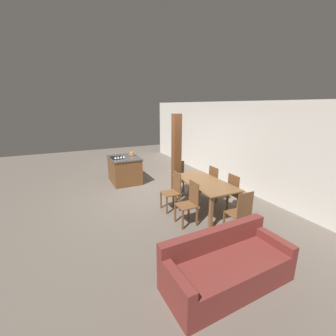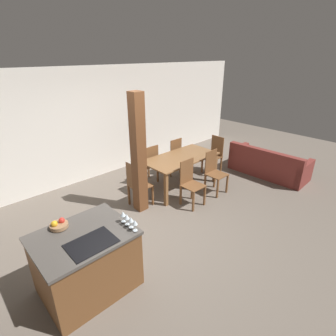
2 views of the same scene
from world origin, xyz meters
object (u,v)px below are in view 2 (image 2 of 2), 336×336
at_px(wine_glass_far, 127,217).
at_px(dining_chair_foot_end, 214,154).
at_px(fruit_bowl, 59,225).
at_px(wine_glass_middle, 131,220).
at_px(couch, 268,165).
at_px(dining_chair_near_right, 214,171).
at_px(wine_glass_near, 135,223).
at_px(timber_post, 139,155).
at_px(dining_chair_head_end, 137,184).
at_px(dining_chair_far_left, 149,164).
at_px(kitchen_island, 87,262).
at_px(wine_glass_end, 123,214).
at_px(dining_chair_near_left, 190,182).
at_px(dining_table, 181,161).
at_px(dining_chair_far_right, 173,156).

bearing_deg(wine_glass_far, dining_chair_foot_end, 21.03).
relative_size(wine_glass_far, dining_chair_foot_end, 0.16).
bearing_deg(fruit_bowl, wine_glass_middle, -43.50).
height_order(fruit_bowl, couch, fruit_bowl).
distance_m(wine_glass_middle, dining_chair_near_right, 3.05).
xyz_separation_m(fruit_bowl, wine_glass_near, (0.68, -0.73, 0.08)).
distance_m(wine_glass_far, timber_post, 1.79).
relative_size(fruit_bowl, timber_post, 0.10).
distance_m(dining_chair_near_right, dining_chair_foot_end, 1.09).
distance_m(dining_chair_head_end, timber_post, 0.68).
bearing_deg(wine_glass_middle, wine_glass_far, 90.00).
bearing_deg(dining_chair_far_left, couch, 145.80).
height_order(kitchen_island, timber_post, timber_post).
distance_m(wine_glass_near, couch, 4.74).
bearing_deg(wine_glass_end, timber_post, 45.73).
bearing_deg(dining_chair_head_end, kitchen_island, 124.88).
xyz_separation_m(fruit_bowl, wine_glass_far, (0.68, -0.56, 0.08)).
bearing_deg(wine_glass_middle, wine_glass_near, -90.00).
height_order(kitchen_island, fruit_bowl, fruit_bowl).
distance_m(wine_glass_end, dining_chair_near_left, 2.25).
distance_m(kitchen_island, wine_glass_middle, 0.83).
bearing_deg(dining_chair_near_left, timber_post, 148.15).
distance_m(wine_glass_middle, dining_chair_near_left, 2.31).
xyz_separation_m(wine_glass_end, couch, (4.65, 0.28, -0.75)).
distance_m(wine_glass_middle, dining_chair_far_left, 3.07).
height_order(wine_glass_near, dining_chair_near_right, wine_glass_near).
bearing_deg(dining_chair_foot_end, kitchen_island, -74.09).
height_order(dining_table, timber_post, timber_post).
bearing_deg(dining_chair_near_right, dining_chair_head_end, 158.02).
distance_m(dining_chair_near_left, dining_chair_foot_end, 1.79).
distance_m(fruit_bowl, timber_post, 2.04).
bearing_deg(dining_chair_head_end, dining_chair_near_right, -111.98).
xyz_separation_m(wine_glass_far, couch, (4.65, 0.37, -0.75)).
bearing_deg(wine_glass_end, dining_chair_far_left, 44.11).
xyz_separation_m(dining_chair_far_left, couch, (2.57, -1.75, -0.24)).
distance_m(dining_chair_near_left, timber_post, 1.24).
distance_m(kitchen_island, wine_glass_end, 0.79).
relative_size(fruit_bowl, dining_chair_near_right, 0.24).
bearing_deg(dining_table, wine_glass_middle, -148.41).
distance_m(wine_glass_far, dining_chair_head_end, 1.96).
bearing_deg(wine_glass_near, wine_glass_far, 90.00).
bearing_deg(fruit_bowl, dining_table, 15.61).
bearing_deg(dining_chair_head_end, couch, -107.39).
distance_m(kitchen_island, dining_chair_near_left, 2.67).
bearing_deg(dining_chair_near_left, dining_chair_head_end, 142.23).
xyz_separation_m(fruit_bowl, dining_chair_far_right, (3.56, 1.55, -0.43)).
bearing_deg(wine_glass_end, couch, 3.41).
bearing_deg(dining_chair_far_left, timber_post, 41.77).
relative_size(fruit_bowl, dining_chair_far_left, 0.24).
bearing_deg(dining_chair_foot_end, wine_glass_end, -70.15).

